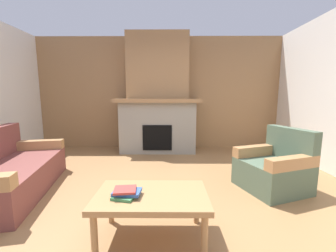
% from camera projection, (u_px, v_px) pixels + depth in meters
% --- Properties ---
extents(ground, '(9.00, 9.00, 0.00)m').
position_uv_depth(ground, '(147.00, 207.00, 2.47)').
color(ground, olive).
extents(wall_back_wood_panel, '(6.00, 0.12, 2.70)m').
position_uv_depth(wall_back_wood_panel, '(159.00, 94.00, 5.24)').
color(wall_back_wood_panel, '#997047').
rests_on(wall_back_wood_panel, ground).
extents(fireplace, '(1.90, 0.82, 2.70)m').
position_uv_depth(fireplace, '(158.00, 101.00, 4.90)').
color(fireplace, gray).
rests_on(fireplace, ground).
extents(couch, '(1.19, 1.93, 0.85)m').
position_uv_depth(couch, '(7.00, 173.00, 2.77)').
color(couch, brown).
rests_on(couch, ground).
extents(armchair, '(0.97, 0.97, 0.85)m').
position_uv_depth(armchair, '(274.00, 168.00, 2.93)').
color(armchair, '#4C604C').
rests_on(armchair, ground).
extents(coffee_table, '(1.00, 0.60, 0.43)m').
position_uv_depth(coffee_table, '(152.00, 199.00, 1.89)').
color(coffee_table, '#A87A4C').
rests_on(coffee_table, ground).
extents(book_stack_near_edge, '(0.25, 0.22, 0.07)m').
position_uv_depth(book_stack_near_edge, '(126.00, 193.00, 1.82)').
color(book_stack_near_edge, '#3D7F4C').
rests_on(book_stack_near_edge, coffee_table).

